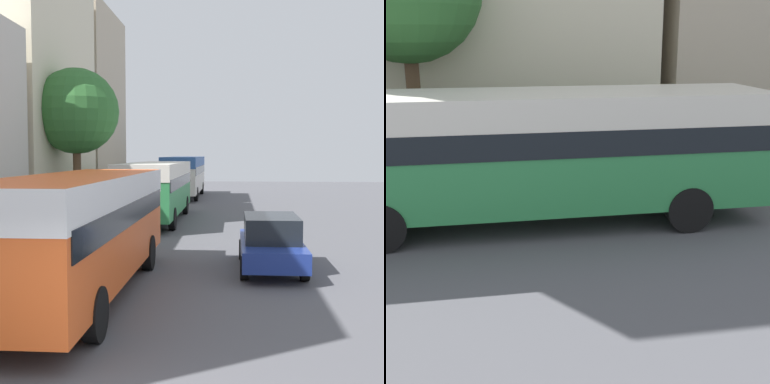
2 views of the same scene
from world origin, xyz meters
The scene contains 8 objects.
building_far_terrace centered at (-9.41, 20.58, 6.36)m, with size 6.43×9.64×12.71m.
building_end_row centered at (-9.11, 30.08, 6.36)m, with size 5.81×8.37×12.71m.
bus_lead centered at (-1.74, 6.94, 1.87)m, with size 2.51×9.70×2.86m.
bus_following centered at (-2.00, 21.17, 1.91)m, with size 2.57×10.24×2.92m.
bus_third_in_line centered at (-1.97, 35.89, 2.03)m, with size 2.54×10.88×3.13m.
car_crossing centered at (2.91, 10.26, 0.81)m, with size 1.81×4.44×1.57m.
pedestrian_near_curb centered at (-4.67, 12.01, 1.04)m, with size 0.40×0.40×1.75m.
street_tree centered at (-5.21, 18.35, 5.23)m, with size 3.82×3.82×7.02m.
Camera 1 is at (1.83, -5.20, 3.35)m, focal length 50.00 mm.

